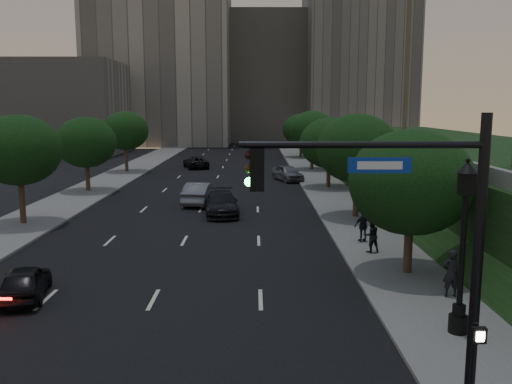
{
  "coord_description": "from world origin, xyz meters",
  "views": [
    {
      "loc": [
        3.77,
        -14.3,
        7.11
      ],
      "look_at": [
        3.84,
        8.09,
        3.6
      ],
      "focal_mm": 38.0,
      "sensor_mm": 36.0,
      "label": 1
    }
  ],
  "objects_px": {
    "sedan_far_left": "(196,162)",
    "pedestrian_b": "(371,235)",
    "traffic_signal_mast": "(429,261)",
    "pedestrian_c": "(363,226)",
    "street_lamp": "(462,255)",
    "sedan_near_left": "(25,282)",
    "pedestrian_a": "(451,273)",
    "sedan_far_right": "(288,173)",
    "sedan_mid_left": "(200,193)",
    "sedan_near_right": "(221,204)"
  },
  "relations": [
    {
      "from": "sedan_far_left",
      "to": "sedan_near_right",
      "type": "bearing_deg",
      "value": 82.23
    },
    {
      "from": "street_lamp",
      "to": "sedan_near_left",
      "type": "relative_size",
      "value": 1.49
    },
    {
      "from": "sedan_far_left",
      "to": "sedan_near_right",
      "type": "height_order",
      "value": "sedan_near_right"
    },
    {
      "from": "street_lamp",
      "to": "pedestrian_c",
      "type": "relative_size",
      "value": 3.31
    },
    {
      "from": "street_lamp",
      "to": "sedan_near_right",
      "type": "xyz_separation_m",
      "value": [
        -8.56,
        19.47,
        -1.87
      ]
    },
    {
      "from": "traffic_signal_mast",
      "to": "street_lamp",
      "type": "xyz_separation_m",
      "value": [
        2.4,
        4.18,
        -1.04
      ]
    },
    {
      "from": "traffic_signal_mast",
      "to": "sedan_far_right",
      "type": "xyz_separation_m",
      "value": [
        -0.74,
        40.38,
        -2.88
      ]
    },
    {
      "from": "sedan_mid_left",
      "to": "pedestrian_c",
      "type": "height_order",
      "value": "pedestrian_c"
    },
    {
      "from": "sedan_near_left",
      "to": "sedan_far_left",
      "type": "height_order",
      "value": "sedan_far_left"
    },
    {
      "from": "sedan_near_right",
      "to": "street_lamp",
      "type": "bearing_deg",
      "value": -72.27
    },
    {
      "from": "street_lamp",
      "to": "pedestrian_a",
      "type": "bearing_deg",
      "value": 74.2
    },
    {
      "from": "pedestrian_a",
      "to": "pedestrian_b",
      "type": "bearing_deg",
      "value": -77.62
    },
    {
      "from": "street_lamp",
      "to": "pedestrian_b",
      "type": "height_order",
      "value": "street_lamp"
    },
    {
      "from": "traffic_signal_mast",
      "to": "pedestrian_c",
      "type": "relative_size",
      "value": 4.12
    },
    {
      "from": "pedestrian_b",
      "to": "pedestrian_c",
      "type": "relative_size",
      "value": 0.98
    },
    {
      "from": "sedan_far_left",
      "to": "pedestrian_c",
      "type": "distance_m",
      "value": 38.05
    },
    {
      "from": "pedestrian_a",
      "to": "sedan_far_left",
      "type": "bearing_deg",
      "value": -74.45
    },
    {
      "from": "sedan_far_left",
      "to": "pedestrian_b",
      "type": "xyz_separation_m",
      "value": [
        12.58,
        -38.0,
        0.27
      ]
    },
    {
      "from": "sedan_near_left",
      "to": "sedan_mid_left",
      "type": "xyz_separation_m",
      "value": [
        4.56,
        20.03,
        0.18
      ]
    },
    {
      "from": "traffic_signal_mast",
      "to": "pedestrian_a",
      "type": "distance_m",
      "value": 8.57
    },
    {
      "from": "traffic_signal_mast",
      "to": "sedan_far_left",
      "type": "distance_m",
      "value": 52.9
    },
    {
      "from": "street_lamp",
      "to": "pedestrian_b",
      "type": "distance_m",
      "value": 9.67
    },
    {
      "from": "sedan_far_left",
      "to": "pedestrian_b",
      "type": "bearing_deg",
      "value": 90.99
    },
    {
      "from": "sedan_mid_left",
      "to": "sedan_far_right",
      "type": "relative_size",
      "value": 1.08
    },
    {
      "from": "sedan_mid_left",
      "to": "pedestrian_b",
      "type": "bearing_deg",
      "value": 130.94
    },
    {
      "from": "street_lamp",
      "to": "pedestrian_b",
      "type": "xyz_separation_m",
      "value": [
        -0.7,
        9.5,
        -1.66
      ]
    },
    {
      "from": "traffic_signal_mast",
      "to": "street_lamp",
      "type": "height_order",
      "value": "traffic_signal_mast"
    },
    {
      "from": "sedan_mid_left",
      "to": "sedan_far_right",
      "type": "height_order",
      "value": "sedan_mid_left"
    },
    {
      "from": "street_lamp",
      "to": "sedan_far_left",
      "type": "xyz_separation_m",
      "value": [
        -13.29,
        47.51,
        -1.92
      ]
    },
    {
      "from": "pedestrian_b",
      "to": "sedan_near_left",
      "type": "bearing_deg",
      "value": 9.95
    },
    {
      "from": "traffic_signal_mast",
      "to": "street_lamp",
      "type": "bearing_deg",
      "value": 60.17
    },
    {
      "from": "street_lamp",
      "to": "sedan_far_right",
      "type": "distance_m",
      "value": 36.38
    },
    {
      "from": "traffic_signal_mast",
      "to": "sedan_mid_left",
      "type": "bearing_deg",
      "value": 106.14
    },
    {
      "from": "street_lamp",
      "to": "sedan_far_left",
      "type": "bearing_deg",
      "value": 105.62
    },
    {
      "from": "sedan_near_left",
      "to": "pedestrian_a",
      "type": "bearing_deg",
      "value": 167.26
    },
    {
      "from": "traffic_signal_mast",
      "to": "sedan_near_right",
      "type": "height_order",
      "value": "traffic_signal_mast"
    },
    {
      "from": "street_lamp",
      "to": "traffic_signal_mast",
      "type": "bearing_deg",
      "value": -119.83
    },
    {
      "from": "traffic_signal_mast",
      "to": "sedan_far_right",
      "type": "bearing_deg",
      "value": 91.05
    },
    {
      "from": "pedestrian_b",
      "to": "sedan_far_right",
      "type": "bearing_deg",
      "value": -97.73
    },
    {
      "from": "traffic_signal_mast",
      "to": "sedan_near_left",
      "type": "relative_size",
      "value": 1.85
    },
    {
      "from": "street_lamp",
      "to": "pedestrian_b",
      "type": "bearing_deg",
      "value": 94.23
    },
    {
      "from": "sedan_far_left",
      "to": "sedan_far_right",
      "type": "bearing_deg",
      "value": 114.59
    },
    {
      "from": "sedan_near_right",
      "to": "sedan_far_right",
      "type": "relative_size",
      "value": 1.14
    },
    {
      "from": "traffic_signal_mast",
      "to": "sedan_far_left",
      "type": "relative_size",
      "value": 1.37
    },
    {
      "from": "traffic_signal_mast",
      "to": "pedestrian_c",
      "type": "distance_m",
      "value": 16.11
    },
    {
      "from": "sedan_far_right",
      "to": "pedestrian_a",
      "type": "xyz_separation_m",
      "value": [
        4.06,
        -32.93,
        0.26
      ]
    },
    {
      "from": "traffic_signal_mast",
      "to": "pedestrian_a",
      "type": "height_order",
      "value": "traffic_signal_mast"
    },
    {
      "from": "traffic_signal_mast",
      "to": "sedan_near_right",
      "type": "distance_m",
      "value": 24.61
    },
    {
      "from": "sedan_near_left",
      "to": "pedestrian_a",
      "type": "distance_m",
      "value": 15.9
    },
    {
      "from": "sedan_mid_left",
      "to": "pedestrian_c",
      "type": "relative_size",
      "value": 2.95
    }
  ]
}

